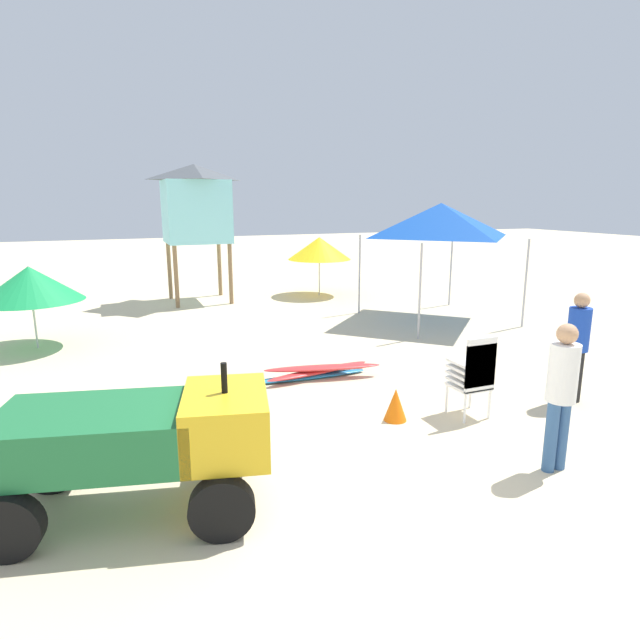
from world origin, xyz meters
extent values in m
plane|color=beige|center=(0.00, 0.00, 0.00)|extent=(80.00, 80.00, 0.00)
cube|color=#1E6B38|center=(-2.63, 0.57, 0.85)|extent=(2.01, 1.49, 0.50)
cube|color=gold|center=(-1.47, 0.29, 0.90)|extent=(1.03, 1.26, 0.60)
cylinder|color=black|center=(-1.47, 0.29, 1.35)|extent=(0.07, 0.07, 0.30)
cylinder|color=black|center=(-1.39, 0.84, 0.30)|extent=(0.63, 0.31, 0.60)
cylinder|color=black|center=(-1.64, -0.23, 0.30)|extent=(0.63, 0.31, 0.60)
cylinder|color=black|center=(-3.14, 1.25, 0.30)|extent=(0.63, 0.31, 0.60)
cylinder|color=black|center=(-3.39, 0.18, 0.30)|extent=(0.63, 0.31, 0.60)
cube|color=white|center=(2.20, 1.23, 0.44)|extent=(0.48, 0.48, 0.04)
cube|color=white|center=(2.20, 1.01, 0.64)|extent=(0.48, 0.04, 0.40)
cube|color=white|center=(2.20, 1.23, 0.53)|extent=(0.48, 0.48, 0.04)
cube|color=white|center=(2.20, 1.01, 0.73)|extent=(0.48, 0.04, 0.40)
cube|color=white|center=(2.20, 1.23, 0.62)|extent=(0.48, 0.48, 0.04)
cube|color=white|center=(2.20, 1.01, 0.82)|extent=(0.48, 0.04, 0.40)
cube|color=white|center=(2.20, 1.23, 0.71)|extent=(0.48, 0.48, 0.04)
cube|color=white|center=(2.20, 1.01, 0.91)|extent=(0.48, 0.04, 0.40)
cube|color=white|center=(2.20, 1.23, 0.80)|extent=(0.48, 0.48, 0.04)
cube|color=white|center=(2.20, 1.01, 1.00)|extent=(0.48, 0.04, 0.40)
cylinder|color=white|center=(2.41, 1.44, 0.21)|extent=(0.04, 0.04, 0.42)
cylinder|color=white|center=(1.99, 1.44, 0.21)|extent=(0.04, 0.04, 0.42)
cylinder|color=white|center=(2.41, 1.02, 0.21)|extent=(0.04, 0.04, 0.42)
cylinder|color=white|center=(1.99, 1.02, 0.21)|extent=(0.04, 0.04, 0.42)
ellipsoid|color=#268CCC|center=(0.63, 3.58, 0.04)|extent=(2.17, 0.35, 0.08)
ellipsoid|color=red|center=(0.85, 3.55, 0.12)|extent=(2.02, 0.59, 0.08)
ellipsoid|color=red|center=(0.88, 3.47, 0.20)|extent=(2.04, 0.72, 0.08)
cylinder|color=#33598C|center=(2.05, -0.41, 0.42)|extent=(0.14, 0.14, 0.83)
cylinder|color=#33598C|center=(2.21, -0.41, 0.42)|extent=(0.14, 0.14, 0.83)
cylinder|color=white|center=(2.13, -0.41, 1.16)|extent=(0.32, 0.32, 0.66)
sphere|color=tan|center=(2.13, -0.41, 1.60)|extent=(0.23, 0.23, 0.23)
cylinder|color=black|center=(3.90, 1.05, 0.41)|extent=(0.14, 0.14, 0.82)
cylinder|color=black|center=(4.06, 1.05, 0.41)|extent=(0.14, 0.14, 0.82)
cylinder|color=#193FB2|center=(3.98, 1.05, 1.15)|extent=(0.32, 0.32, 0.65)
sphere|color=tan|center=(3.98, 1.05, 1.58)|extent=(0.22, 0.22, 0.22)
cylinder|color=#B2B2B7|center=(3.88, 5.15, 1.06)|extent=(0.05, 0.05, 2.12)
cylinder|color=#B2B2B7|center=(6.83, 5.15, 1.06)|extent=(0.05, 0.05, 2.12)
cylinder|color=#B2B2B7|center=(3.88, 8.10, 1.06)|extent=(0.05, 0.05, 2.12)
cylinder|color=#B2B2B7|center=(6.83, 8.10, 1.06)|extent=(0.05, 0.05, 2.12)
pyramid|color=#144CB2|center=(5.36, 6.63, 2.53)|extent=(2.95, 2.95, 0.82)
cylinder|color=olive|center=(-0.60, 10.72, 0.89)|extent=(0.12, 0.12, 1.77)
cylinder|color=olive|center=(0.96, 10.72, 0.89)|extent=(0.12, 0.12, 1.77)
cylinder|color=olive|center=(-0.60, 12.28, 0.89)|extent=(0.12, 0.12, 1.77)
cylinder|color=olive|center=(0.96, 12.28, 0.89)|extent=(0.12, 0.12, 1.77)
cube|color=#93EAF0|center=(0.18, 11.50, 2.67)|extent=(1.80, 1.80, 1.80)
pyramid|color=#4C5156|center=(0.18, 11.50, 3.80)|extent=(1.98, 1.98, 0.45)
cylinder|color=beige|center=(3.93, 11.07, 0.93)|extent=(0.04, 0.04, 1.86)
cone|color=yellow|center=(3.93, 11.07, 1.51)|extent=(2.01, 2.01, 0.70)
cylinder|color=beige|center=(-3.87, 7.52, 0.86)|extent=(0.04, 0.04, 1.71)
cone|color=#19994C|center=(-3.87, 7.52, 1.35)|extent=(2.04, 2.04, 0.71)
cone|color=orange|center=(1.15, 1.48, 0.23)|extent=(0.32, 0.32, 0.46)
camera|label=1|loc=(-2.43, -4.48, 3.02)|focal=29.52mm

